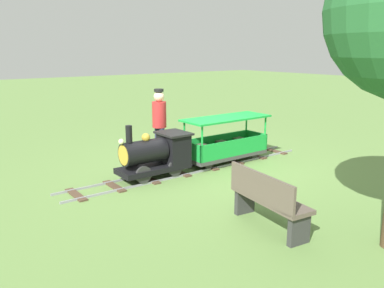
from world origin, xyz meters
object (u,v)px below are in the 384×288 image
(passenger_car, at_px, (226,144))
(park_bench, at_px, (267,200))
(conductor_person, at_px, (159,120))

(passenger_car, distance_m, park_bench, 3.30)
(passenger_car, xyz_separation_m, park_bench, (-2.81, 1.74, -0.01))
(park_bench, bearing_deg, conductor_person, -8.76)
(passenger_car, height_order, park_bench, passenger_car)
(conductor_person, xyz_separation_m, park_bench, (-3.63, 0.56, -0.54))
(passenger_car, xyz_separation_m, conductor_person, (0.82, 1.18, 0.53))
(park_bench, bearing_deg, passenger_car, -31.79)
(conductor_person, relative_size, park_bench, 1.21)
(passenger_car, bearing_deg, park_bench, 148.21)
(conductor_person, bearing_deg, park_bench, 171.24)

